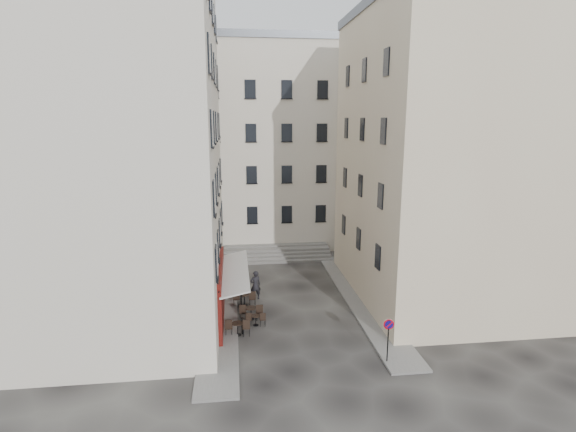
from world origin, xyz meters
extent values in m
plane|color=black|center=(0.00, 0.00, 0.00)|extent=(90.00, 90.00, 0.00)
cube|color=slate|center=(-4.50, 4.00, 0.06)|extent=(2.00, 22.00, 0.12)
cube|color=slate|center=(4.50, 3.00, 0.06)|extent=(2.00, 18.00, 0.12)
cube|color=beige|center=(-10.50, 3.00, 10.00)|extent=(12.00, 16.00, 20.00)
cube|color=beige|center=(10.50, 3.50, 9.00)|extent=(12.00, 14.00, 18.00)
cube|color=#545961|center=(10.50, 3.50, 18.30)|extent=(12.20, 14.20, 0.60)
cube|color=beige|center=(-1.00, 19.00, 9.00)|extent=(18.00, 10.00, 18.00)
cube|color=#545961|center=(-1.00, 19.00, 18.30)|extent=(18.20, 10.20, 0.60)
cube|color=#420909|center=(-4.42, 1.00, 1.75)|extent=(0.25, 7.00, 3.50)
cube|color=black|center=(-4.38, 1.00, 1.40)|extent=(0.06, 3.85, 2.00)
cube|color=silver|center=(-3.60, 1.00, 2.95)|extent=(1.58, 7.30, 0.41)
cube|color=#615F5C|center=(0.00, 11.90, 0.10)|extent=(9.00, 1.80, 0.20)
cube|color=#615F5C|center=(0.00, 12.35, 0.30)|extent=(9.00, 1.80, 0.20)
cube|color=#615F5C|center=(0.00, 12.80, 0.50)|extent=(9.00, 1.80, 0.20)
cube|color=#615F5C|center=(0.00, 13.25, 0.70)|extent=(9.00, 1.80, 0.20)
cylinder|color=black|center=(-3.25, -1.00, 0.45)|extent=(0.10, 0.10, 0.90)
sphere|color=black|center=(-3.25, -1.00, 0.92)|extent=(0.12, 0.12, 0.12)
cylinder|color=black|center=(-3.25, 2.50, 0.45)|extent=(0.10, 0.10, 0.90)
sphere|color=black|center=(-3.25, 2.50, 0.92)|extent=(0.12, 0.12, 0.12)
cylinder|color=black|center=(-3.25, 6.00, 0.45)|extent=(0.10, 0.10, 0.90)
sphere|color=black|center=(-3.25, 6.00, 0.92)|extent=(0.12, 0.12, 0.12)
cylinder|color=black|center=(3.66, -4.90, 1.14)|extent=(0.06, 0.06, 2.27)
cylinder|color=#AD0B18|center=(3.66, -4.90, 2.04)|extent=(0.53, 0.07, 0.53)
cylinder|color=#110B68|center=(3.66, -4.93, 2.04)|extent=(0.38, 0.06, 0.38)
cube|color=#AD0B18|center=(3.66, -4.95, 2.04)|extent=(0.31, 0.05, 0.31)
cylinder|color=black|center=(-3.52, -1.22, 0.07)|extent=(0.38, 0.38, 0.02)
cylinder|color=black|center=(-3.52, -1.22, 0.42)|extent=(0.05, 0.05, 0.74)
cylinder|color=black|center=(-3.52, -1.22, 0.76)|extent=(0.63, 0.63, 0.04)
cube|color=black|center=(-3.04, -1.22, 0.48)|extent=(0.40, 0.40, 0.95)
cube|color=black|center=(-3.99, -1.11, 0.48)|extent=(0.40, 0.40, 0.95)
cylinder|color=black|center=(-2.48, -0.12, 0.06)|extent=(0.32, 0.32, 0.02)
cylinder|color=black|center=(-2.48, -0.12, 0.36)|extent=(0.04, 0.04, 0.62)
cylinder|color=black|center=(-2.48, -0.12, 0.64)|extent=(0.53, 0.53, 0.04)
cube|color=black|center=(-2.08, -0.12, 0.40)|extent=(0.34, 0.34, 0.80)
cube|color=black|center=(-2.88, -0.03, 0.40)|extent=(0.34, 0.34, 0.80)
cylinder|color=black|center=(-2.70, 0.68, 0.08)|extent=(0.39, 0.39, 0.02)
cylinder|color=black|center=(-2.70, 0.68, 0.43)|extent=(0.05, 0.05, 0.76)
cylinder|color=black|center=(-2.70, 0.68, 0.78)|extent=(0.65, 0.65, 0.04)
cube|color=black|center=(-2.22, 0.68, 0.49)|extent=(0.41, 0.41, 0.97)
cube|color=black|center=(-3.19, 0.79, 0.49)|extent=(0.41, 0.41, 0.97)
cylinder|color=black|center=(-3.04, 2.74, 0.08)|extent=(0.40, 0.40, 0.02)
cylinder|color=black|center=(-3.04, 2.74, 0.45)|extent=(0.06, 0.06, 0.78)
cylinder|color=black|center=(-3.04, 2.74, 0.80)|extent=(0.67, 0.67, 0.04)
cube|color=black|center=(-2.54, 2.74, 0.50)|extent=(0.42, 0.42, 1.00)
cube|color=black|center=(-3.54, 2.85, 0.50)|extent=(0.42, 0.42, 1.00)
cylinder|color=black|center=(-3.45, 4.73, 0.08)|extent=(0.40, 0.40, 0.02)
cylinder|color=black|center=(-3.45, 4.73, 0.44)|extent=(0.06, 0.06, 0.78)
cylinder|color=black|center=(-3.45, 4.73, 0.80)|extent=(0.67, 0.67, 0.04)
cube|color=black|center=(-2.95, 4.73, 0.50)|extent=(0.42, 0.42, 1.00)
cube|color=black|center=(-3.95, 4.84, 0.50)|extent=(0.42, 0.42, 1.00)
imported|color=black|center=(-2.28, 3.82, 0.98)|extent=(0.82, 0.66, 1.96)
camera|label=1|loc=(-3.51, -23.99, 11.63)|focal=28.00mm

